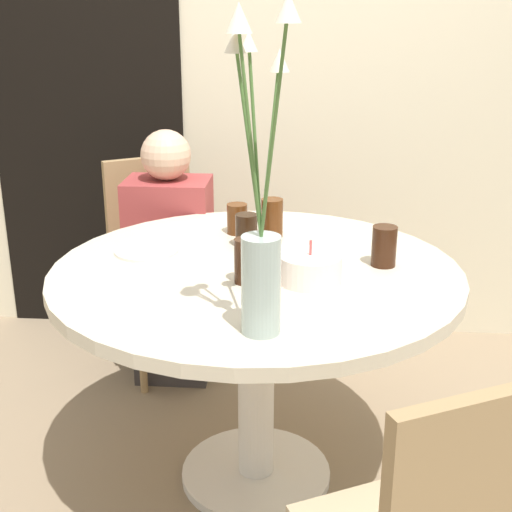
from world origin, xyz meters
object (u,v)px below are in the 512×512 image
object	(u,v)px
drink_glass_4	(237,219)
person_guest	(171,266)
birthday_cake	(310,268)
drink_glass_2	(246,230)
drink_glass_1	(272,218)
chair_near_front	(158,252)
side_plate	(146,251)
drink_glass_3	(384,246)
drink_glass_0	(245,261)
flower_vase	(260,228)

from	to	relation	value
drink_glass_4	person_guest	size ratio (longest dim) A/B	0.10
birthday_cake	drink_glass_2	xyz separation A→B (m)	(-0.21, 0.30, 0.01)
drink_glass_1	person_guest	xyz separation A→B (m)	(-0.44, 0.37, -0.33)
drink_glass_1	chair_near_front	bearing A→B (deg)	135.84
drink_glass_1	drink_glass_2	distance (m)	0.14
birthday_cake	side_plate	world-z (taller)	birthday_cake
drink_glass_1	birthday_cake	bearing A→B (deg)	-72.07
birthday_cake	drink_glass_3	xyz separation A→B (m)	(0.23, 0.16, 0.02)
birthday_cake	side_plate	xyz separation A→B (m)	(-0.54, 0.22, -0.04)
side_plate	drink_glass_4	size ratio (longest dim) A/B	1.96
person_guest	drink_glass_4	bearing A→B (deg)	-47.53
birthday_cake	person_guest	world-z (taller)	person_guest
drink_glass_1	person_guest	bearing A→B (deg)	139.96
side_plate	drink_glass_2	world-z (taller)	drink_glass_2
drink_glass_0	birthday_cake	bearing A→B (deg)	6.03
drink_glass_0	side_plate	bearing A→B (deg)	145.49
flower_vase	drink_glass_2	xyz separation A→B (m)	(-0.09, 0.65, -0.22)
drink_glass_0	drink_glass_4	size ratio (longest dim) A/B	1.25
chair_near_front	person_guest	bearing A→B (deg)	-90.00
drink_glass_1	drink_glass_3	bearing A→B (deg)	-35.84
flower_vase	person_guest	bearing A→B (deg)	111.84
flower_vase	person_guest	xyz separation A→B (m)	(-0.46, 1.14, -0.54)
drink_glass_3	drink_glass_4	distance (m)	0.57
chair_near_front	drink_glass_4	size ratio (longest dim) A/B	8.54
side_plate	drink_glass_1	xyz separation A→B (m)	(0.40, 0.20, 0.06)
drink_glass_3	drink_glass_4	bearing A→B (deg)	149.54
side_plate	drink_glass_1	world-z (taller)	drink_glass_1
birthday_cake	side_plate	bearing A→B (deg)	157.84
drink_glass_3	person_guest	world-z (taller)	person_guest
drink_glass_3	drink_glass_4	size ratio (longest dim) A/B	1.18
drink_glass_0	person_guest	xyz separation A→B (m)	(-0.39, 0.81, -0.33)
drink_glass_0	person_guest	world-z (taller)	person_guest
drink_glass_3	flower_vase	bearing A→B (deg)	-124.69
person_guest	drink_glass_2	bearing A→B (deg)	-53.21
chair_near_front	drink_glass_0	size ratio (longest dim) A/B	6.83
birthday_cake	drink_glass_2	size ratio (longest dim) A/B	1.66
side_plate	drink_glass_3	xyz separation A→B (m)	(0.76, -0.06, 0.06)
drink_glass_0	drink_glass_2	bearing A→B (deg)	94.40
drink_glass_2	flower_vase	bearing A→B (deg)	-81.89
drink_glass_2	side_plate	bearing A→B (deg)	-165.09
chair_near_front	birthday_cake	world-z (taller)	chair_near_front
chair_near_front	flower_vase	size ratio (longest dim) A/B	1.15
side_plate	drink_glass_1	size ratio (longest dim) A/B	1.55
chair_near_front	drink_glass_2	world-z (taller)	chair_near_front
birthday_cake	flower_vase	world-z (taller)	flower_vase
person_guest	drink_glass_0	bearing A→B (deg)	-64.40
drink_glass_2	person_guest	world-z (taller)	person_guest
birthday_cake	drink_glass_1	bearing A→B (deg)	107.93
drink_glass_4	person_guest	distance (m)	0.57
drink_glass_0	drink_glass_1	distance (m)	0.44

